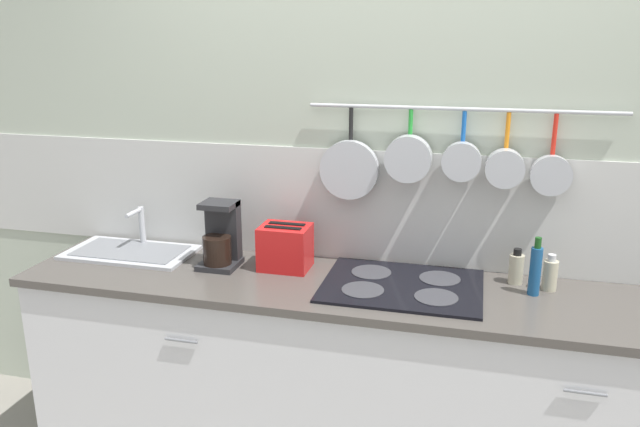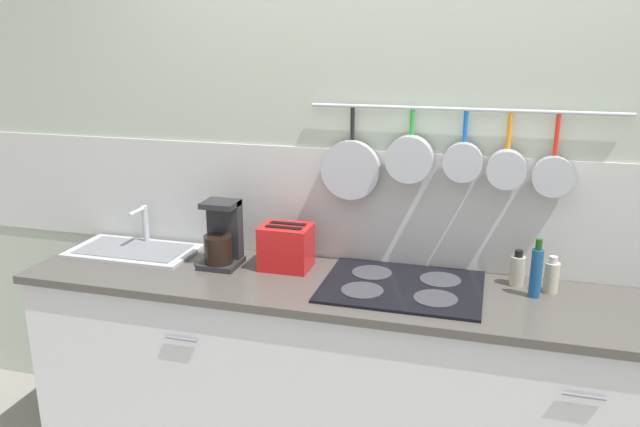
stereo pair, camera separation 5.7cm
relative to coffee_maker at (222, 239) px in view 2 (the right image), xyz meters
name	(u,v)px [view 2 (the right image)]	position (x,y,z in m)	size (l,w,h in m)	color
wall_back	(397,179)	(0.73, 0.25, 0.26)	(7.20, 0.16, 2.60)	#B2BCA8
cabinet_base	(378,390)	(0.73, -0.08, -0.59)	(3.02, 0.56, 0.86)	silver
countertop	(380,293)	(0.73, -0.08, -0.14)	(3.06, 0.58, 0.03)	#4C4742
sink_basin	(134,249)	(-0.47, 0.04, -0.10)	(0.58, 0.32, 0.19)	#B7BABF
coffee_maker	(222,239)	(0.00, 0.00, 0.00)	(0.17, 0.17, 0.29)	#262628
toaster	(286,247)	(0.29, 0.04, -0.02)	(0.23, 0.17, 0.20)	red
cooktop	(402,286)	(0.81, -0.05, -0.11)	(0.64, 0.49, 0.01)	black
bottle_dish_soap	(517,270)	(1.25, 0.11, -0.05)	(0.06, 0.06, 0.15)	#BFB799
bottle_hot_sauce	(536,272)	(1.32, 0.00, -0.02)	(0.05, 0.05, 0.24)	navy
bottle_sesame_oil	(551,276)	(1.38, 0.07, -0.05)	(0.06, 0.06, 0.15)	#BFB799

